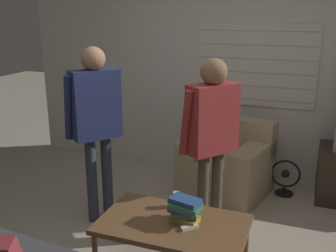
% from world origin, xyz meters
% --- Properties ---
extents(wall_back, '(5.20, 0.08, 2.55)m').
position_xyz_m(wall_back, '(0.01, 2.03, 1.28)').
color(wall_back, silver).
rests_on(wall_back, ground_plane).
extents(armchair_beige, '(1.03, 0.95, 0.80)m').
position_xyz_m(armchair_beige, '(0.21, 1.43, 0.32)').
color(armchair_beige, tan).
rests_on(armchair_beige, ground_plane).
extents(coffee_table, '(1.09, 0.65, 0.46)m').
position_xyz_m(coffee_table, '(0.14, -0.18, 0.42)').
color(coffee_table, brown).
rests_on(coffee_table, ground_plane).
extents(person_left_standing, '(0.54, 0.81, 1.67)m').
position_xyz_m(person_left_standing, '(-0.82, 0.40, 1.06)').
color(person_left_standing, '#33384C').
rests_on(person_left_standing, ground_plane).
extents(person_right_standing, '(0.51, 0.77, 1.60)m').
position_xyz_m(person_right_standing, '(0.23, 0.51, 1.02)').
color(person_right_standing, '#4C4233').
rests_on(person_right_standing, ground_plane).
extents(book_stack, '(0.25, 0.20, 0.19)m').
position_xyz_m(book_stack, '(0.21, -0.14, 0.56)').
color(book_stack, gold).
rests_on(book_stack, coffee_table).
extents(soda_can, '(0.07, 0.07, 0.13)m').
position_xyz_m(soda_can, '(0.08, 0.06, 0.52)').
color(soda_can, '#194C9E').
rests_on(soda_can, coffee_table).
extents(spare_remote, '(0.12, 0.12, 0.02)m').
position_xyz_m(spare_remote, '(0.28, -0.23, 0.47)').
color(spare_remote, white).
rests_on(spare_remote, coffee_table).
extents(floor_fan, '(0.32, 0.20, 0.40)m').
position_xyz_m(floor_fan, '(0.83, 1.56, 0.19)').
color(floor_fan, black).
rests_on(floor_fan, ground_plane).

